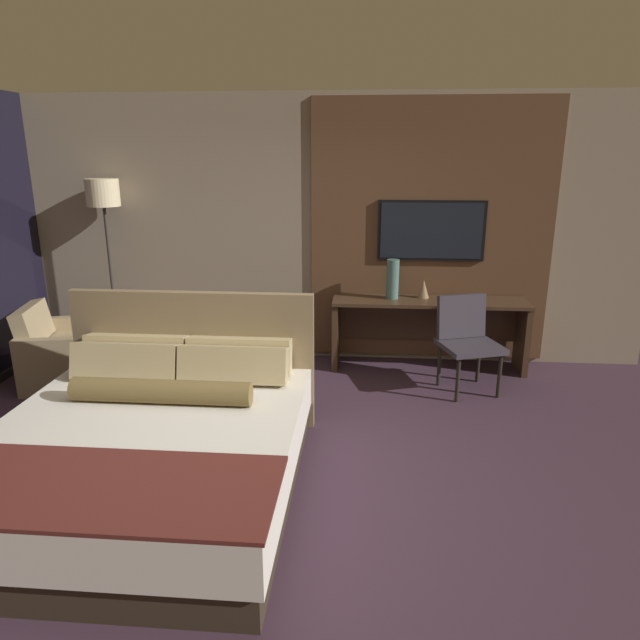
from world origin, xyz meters
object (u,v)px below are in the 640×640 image
armchair_by_window (69,355)px  floor_lamp (104,208)px  tv (431,231)px  desk_chair (466,335)px  desk (428,320)px  vase_tall (393,279)px  bed (152,444)px  vase_short (423,289)px

armchair_by_window → floor_lamp: floor_lamp is taller
tv → desk_chair: size_ratio=1.22×
desk → armchair_by_window: 3.67m
desk → vase_tall: (-0.39, -0.01, 0.44)m
desk_chair → bed: bearing=-158.8°
bed → vase_tall: bearing=55.8°
desk_chair → vase_short: bearing=103.2°
armchair_by_window → vase_tall: (3.21, 0.69, 0.68)m
desk → vase_short: 0.34m
tv → vase_short: size_ratio=5.82×
floor_lamp → vase_tall: size_ratio=4.76×
desk → tv: 0.93m
armchair_by_window → bed: bearing=-151.6°
vase_short → bed: bearing=-128.4°
bed → vase_short: size_ratio=11.91×
tv → floor_lamp: bearing=-177.0°
vase_tall → vase_short: size_ratio=2.15×
desk_chair → vase_tall: (-0.69, 0.54, 0.41)m
tv → armchair_by_window: (-3.60, -0.88, -1.16)m
bed → armchair_by_window: bed is taller
tv → bed: bearing=-127.8°
armchair_by_window → floor_lamp: (0.20, 0.70, 1.38)m
desk → desk_chair: (0.30, -0.55, 0.03)m
armchair_by_window → vase_tall: size_ratio=2.41×
armchair_by_window → tv: bearing=-88.4°
desk_chair → vase_tall: 0.97m
vase_short → armchair_by_window: bearing=-168.1°
bed → tv: (2.07, 2.67, 1.11)m
bed → armchair_by_window: size_ratio=2.29×
desk → tv: (-0.00, 0.19, 0.91)m
desk → armchair_by_window: (-3.60, -0.69, -0.25)m
bed → tv: tv is taller
floor_lamp → bed: bearing=-61.8°
bed → armchair_by_window: bearing=130.6°
bed → desk: (2.07, 2.48, 0.20)m
desk → floor_lamp: size_ratio=1.03×
vase_short → floor_lamp: bearing=-179.3°
desk → armchair_by_window: size_ratio=2.03×
armchair_by_window → vase_short: vase_short is taller
vase_tall → floor_lamp: bearing=179.7°
floor_lamp → desk: bearing=-0.1°
tv → vase_short: (-0.06, -0.14, -0.59)m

